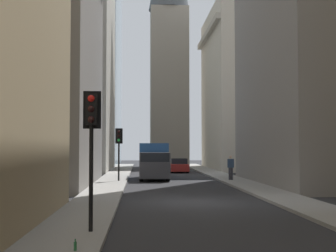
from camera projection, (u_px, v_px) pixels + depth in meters
ground_plane at (194, 203)px, 20.94m from camera, size 135.00×135.00×0.00m
sidewalk_right at (95, 202)px, 20.67m from camera, size 90.00×2.20×0.14m
sidewalk_left at (290, 200)px, 21.22m from camera, size 90.00×2.20×0.14m
building_left_far at (252, 90)px, 53.30m from camera, size 14.92×10.50×18.35m
building_right_far at (65, 19)px, 49.05m from camera, size 14.15×10.50×32.48m
building_right_midfar at (19, 39)px, 30.53m from camera, size 14.00×10.50×19.50m
church_spire at (169, 23)px, 60.44m from camera, size 5.36×5.36×36.11m
delivery_truck at (154, 161)px, 36.20m from camera, size 6.46×2.25×2.84m
sedan_red at (179, 166)px, 46.13m from camera, size 4.30×1.78×1.42m
traffic_light_foreground at (91, 127)px, 13.16m from camera, size 0.43×0.52×4.04m
traffic_light_midblock at (119, 142)px, 32.79m from camera, size 0.43×0.52×3.76m
pedestrian at (231, 166)px, 33.70m from camera, size 0.26×0.44×1.79m
discarded_bottle at (75, 246)px, 10.60m from camera, size 0.07×0.07×0.27m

